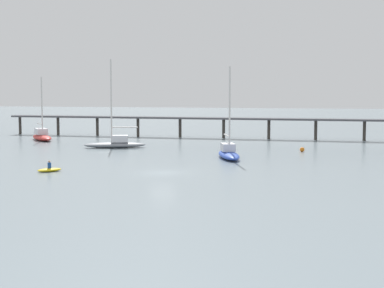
# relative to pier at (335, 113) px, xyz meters

# --- Properties ---
(ground_plane) EXTENTS (400.00, 400.00, 0.00)m
(ground_plane) POSITION_rel_pier_xyz_m (-18.13, -41.09, -4.40)
(ground_plane) COLOR gray
(pier) EXTENTS (78.04, 6.25, 7.73)m
(pier) POSITION_rel_pier_xyz_m (0.00, 0.00, 0.00)
(pier) COLOR #4C4C51
(pier) RESTS_ON ground_plane
(sailboat_blue) EXTENTS (4.47, 8.47, 10.87)m
(sailboat_blue) POSITION_rel_pier_xyz_m (-13.39, -27.92, -3.67)
(sailboat_blue) COLOR #2D4CB7
(sailboat_blue) RESTS_ON ground_plane
(sailboat_red) EXTENTS (7.01, 8.00, 10.18)m
(sailboat_red) POSITION_rel_pier_xyz_m (-46.32, -9.31, -3.65)
(sailboat_red) COLOR red
(sailboat_red) RESTS_ON ground_plane
(sailboat_gray) EXTENTS (8.99, 4.97, 12.36)m
(sailboat_gray) POSITION_rel_pier_xyz_m (-30.68, -18.56, -3.66)
(sailboat_gray) COLOR gray
(sailboat_gray) RESTS_ON ground_plane
(dinghy_yellow) EXTENTS (2.50, 2.56, 1.14)m
(dinghy_yellow) POSITION_rel_pier_xyz_m (-29.47, -42.51, -4.18)
(dinghy_yellow) COLOR yellow
(dinghy_yellow) RESTS_ON ground_plane
(mooring_buoy_inner) EXTENTS (0.62, 0.62, 0.62)m
(mooring_buoy_inner) POSITION_rel_pier_xyz_m (-4.88, -18.78, -4.09)
(mooring_buoy_inner) COLOR orange
(mooring_buoy_inner) RESTS_ON ground_plane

